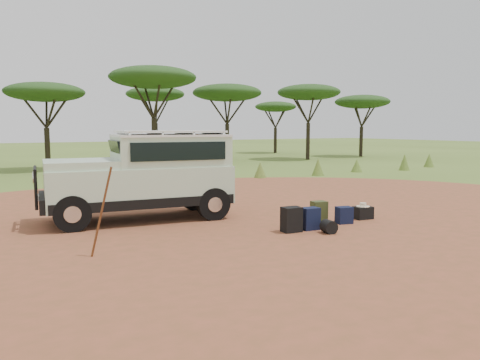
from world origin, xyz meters
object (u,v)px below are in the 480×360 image
backpack_black (291,220)px  hard_case (363,213)px  safari_vehicle (146,177)px  walking_staff (101,212)px  duffel_navy (344,215)px  backpack_olive (319,211)px  backpack_navy (310,219)px

backpack_black → hard_case: backpack_black is taller
safari_vehicle → hard_case: bearing=-23.5°
safari_vehicle → hard_case: 5.68m
safari_vehicle → walking_staff: size_ratio=2.86×
duffel_navy → backpack_olive: bearing=139.7°
backpack_olive → hard_case: size_ratio=1.12×
safari_vehicle → backpack_olive: bearing=-27.7°
safari_vehicle → backpack_olive: 4.50m
walking_staff → hard_case: walking_staff is taller
backpack_black → backpack_olive: 1.45m
backpack_black → walking_staff: bearing=-176.8°
safari_vehicle → backpack_black: 3.98m
hard_case → duffel_navy: bearing=-160.9°
safari_vehicle → walking_staff: 3.57m
safari_vehicle → hard_case: safari_vehicle is taller
backpack_black → backpack_olive: (1.32, 0.61, -0.03)m
safari_vehicle → walking_staff: bearing=-115.0°
safari_vehicle → backpack_olive: safari_vehicle is taller
safari_vehicle → walking_staff: safari_vehicle is taller
backpack_black → backpack_olive: size_ratio=1.11×
safari_vehicle → backpack_black: (2.31, -3.13, -0.81)m
backpack_black → backpack_navy: backpack_black is taller
hard_case → safari_vehicle: bearing=156.2°
walking_staff → backpack_navy: (4.72, -0.15, -0.57)m
backpack_navy → backpack_olive: 1.02m
walking_staff → backpack_navy: size_ratio=3.27×
backpack_black → backpack_olive: backpack_black is taller
walking_staff → hard_case: (6.71, 0.16, -0.67)m
backpack_black → hard_case: bearing=11.2°
backpack_olive → hard_case: (1.19, -0.33, -0.10)m
backpack_black → backpack_navy: size_ratio=1.11×
backpack_olive → duffel_navy: bearing=-44.8°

